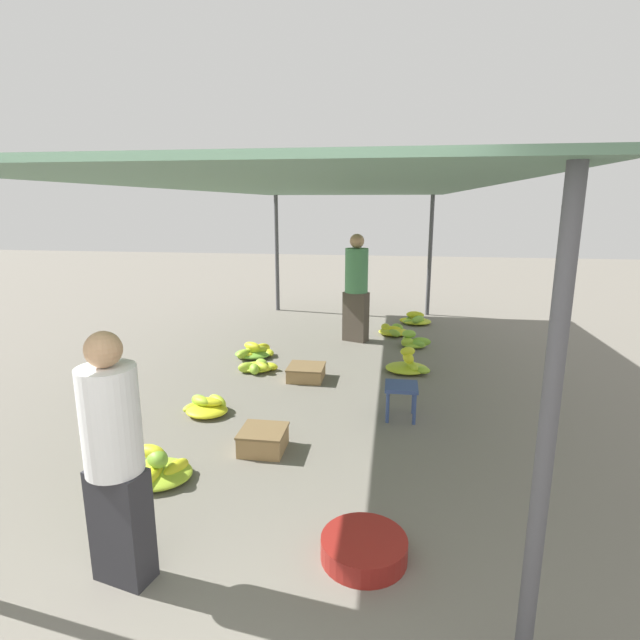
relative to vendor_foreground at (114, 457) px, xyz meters
The scene contains 18 objects.
canopy_post_front_right 2.28m from the vendor_foreground, ahead, with size 0.08×0.08×2.38m, color #4C4C51.
canopy_post_back_left 7.80m from the vendor_foreground, 96.53° to the left, with size 0.08×0.08×2.38m, color #4C4C51.
canopy_post_back_right 8.06m from the vendor_foreground, 73.95° to the left, with size 0.08×0.08×2.38m, color #4C4C51.
canopy_tarp 4.11m from the vendor_foreground, 79.82° to the left, with size 3.51×8.42×0.04m, color #567A60.
vendor_foreground is the anchor object (origin of this frame).
stool 3.11m from the vendor_foreground, 57.29° to the left, with size 0.34×0.34×0.37m.
basin_black 1.64m from the vendor_foreground, 15.08° to the left, with size 0.55×0.55×0.14m.
banana_pile_left_0 1.32m from the vendor_foreground, 107.59° to the left, with size 0.62×0.52×0.30m.
banana_pile_left_1 2.54m from the vendor_foreground, 99.86° to the left, with size 0.53×0.51×0.19m.
banana_pile_left_2 3.89m from the vendor_foreground, 93.63° to the left, with size 0.54×0.47×0.15m.
banana_pile_left_3 4.51m from the vendor_foreground, 95.92° to the left, with size 0.62×0.55×0.23m.
banana_pile_right_0 4.51m from the vendor_foreground, 66.50° to the left, with size 0.61×0.50×0.35m.
banana_pile_right_1 6.27m from the vendor_foreground, 75.47° to the left, with size 0.54×0.65×0.17m.
banana_pile_right_2 5.65m from the vendor_foreground, 70.56° to the left, with size 0.48×0.39×0.28m.
banana_pile_right_3 7.20m from the vendor_foreground, 74.18° to the left, with size 0.59×0.55×0.23m.
crate_near 3.71m from the vendor_foreground, 82.68° to the left, with size 0.46×0.46×0.18m.
crate_mid 1.86m from the vendor_foreground, 76.30° to the left, with size 0.41×0.41×0.21m.
shopper_walking_mid 5.64m from the vendor_foreground, 80.40° to the left, with size 0.48×0.48×1.75m.
Camera 1 is at (0.88, -1.81, 2.22)m, focal length 28.00 mm.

